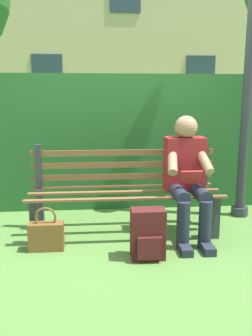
{
  "coord_description": "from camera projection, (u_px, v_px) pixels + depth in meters",
  "views": [
    {
      "loc": [
        0.28,
        3.32,
        1.35
      ],
      "look_at": [
        0.0,
        0.1,
        0.69
      ],
      "focal_mm": 37.7,
      "sensor_mm": 36.0,
      "label": 1
    }
  ],
  "objects": [
    {
      "name": "handbag",
      "position": [
        46.0,
        235.0,
        3.13
      ],
      "size": [
        0.31,
        0.12,
        0.4
      ],
      "color": "brown",
      "rests_on": "ground"
    },
    {
      "name": "person_seated",
      "position": [
        187.0,
        174.0,
        3.36
      ],
      "size": [
        0.44,
        0.73,
        1.17
      ],
      "color": "maroon",
      "rests_on": "ground"
    },
    {
      "name": "hedge_backdrop",
      "position": [
        156.0,
        138.0,
        4.48
      ],
      "size": [
        6.39,
        0.71,
        1.65
      ],
      "color": "#265B28",
      "rests_on": "ground"
    },
    {
      "name": "park_bench",
      "position": [
        124.0,
        188.0,
        3.53
      ],
      "size": [
        1.87,
        0.53,
        0.88
      ],
      "color": "#2D3338",
      "rests_on": "ground"
    },
    {
      "name": "ground",
      "position": [
        125.0,
        233.0,
        3.53
      ],
      "size": [
        60.0,
        60.0,
        0.0
      ],
      "primitive_type": "plane",
      "color": "#517F38"
    },
    {
      "name": "building_facade",
      "position": [
        122.0,
        31.0,
        11.75
      ],
      "size": [
        9.26,
        2.93,
        6.97
      ],
      "color": "beige",
      "rests_on": "ground"
    },
    {
      "name": "backpack",
      "position": [
        148.0,
        234.0,
        2.96
      ],
      "size": [
        0.29,
        0.24,
        0.43
      ],
      "color": "#4C1919",
      "rests_on": "ground"
    }
  ]
}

